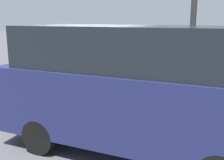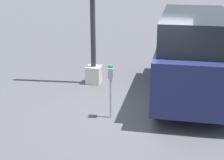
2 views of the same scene
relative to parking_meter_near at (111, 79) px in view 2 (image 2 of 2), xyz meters
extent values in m
plane|color=#4C4C51|center=(0.35, -0.57, -0.99)|extent=(80.00, 80.00, 0.00)
cylinder|color=#9E9EA3|center=(0.00, 0.00, -0.49)|extent=(0.05, 0.05, 1.01)
cube|color=gray|center=(0.00, 0.00, 0.15)|extent=(0.21, 0.14, 0.26)
sphere|color=#14662D|center=(0.00, 0.00, 0.30)|extent=(0.11, 0.11, 0.11)
cube|color=beige|center=(2.43, 1.10, -0.72)|extent=(0.44, 0.44, 0.55)
cube|color=navy|center=(1.98, -1.89, -0.03)|extent=(5.12, 1.98, 1.27)
cube|color=black|center=(1.85, -1.89, 0.99)|extent=(4.10, 1.81, 0.76)
cube|color=orange|center=(4.46, -1.23, -0.51)|extent=(0.08, 0.12, 0.20)
cylinder|color=black|center=(3.54, -1.03, -0.66)|extent=(0.67, 0.24, 0.67)
cylinder|color=black|center=(3.57, -2.69, -0.66)|extent=(0.67, 0.24, 0.67)
cylinder|color=black|center=(0.38, -1.10, -0.66)|extent=(0.67, 0.24, 0.67)
camera|label=1|loc=(3.75, -6.57, 1.49)|focal=45.00mm
camera|label=2|loc=(-7.53, -1.71, 2.55)|focal=55.00mm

